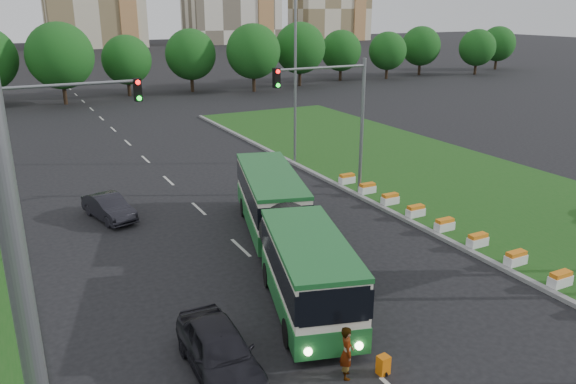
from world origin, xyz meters
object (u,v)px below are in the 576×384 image
pedestrian (347,352)px  articulated_bus (281,228)px  traffic_mast_median (339,108)px  shopping_trolley (383,365)px  traffic_mast_left (50,140)px  car_left_near (220,350)px  car_left_far (109,207)px

pedestrian → articulated_bus: bearing=11.4°
traffic_mast_median → shopping_trolley: traffic_mast_median is taller
traffic_mast_median → traffic_mast_left: 15.19m
traffic_mast_left → car_left_near: size_ratio=1.75×
articulated_bus → car_left_far: bearing=139.0°
traffic_mast_median → traffic_mast_left: bearing=-176.2°
articulated_bus → pedestrian: (-1.89, -8.15, -0.74)m
traffic_mast_median → car_left_near: traffic_mast_median is taller
traffic_mast_median → shopping_trolley: (-7.60, -14.77, -5.05)m
shopping_trolley → car_left_near: bearing=145.4°
car_left_near → pedestrian: 3.86m
traffic_mast_median → articulated_bus: 9.95m
car_left_far → traffic_mast_median: bearing=-26.8°
traffic_mast_left → car_left_near: traffic_mast_left is taller
car_left_far → pedestrian: pedestrian is taller
articulated_bus → car_left_near: articulated_bus is taller
traffic_mast_median → pedestrian: bearing=-121.2°
articulated_bus → pedestrian: articulated_bus is taller
car_left_near → shopping_trolley: 5.03m
car_left_far → pedestrian: size_ratio=2.32×
traffic_mast_median → pedestrian: size_ratio=4.67×
car_left_far → shopping_trolley: bearing=-89.1°
car_left_far → shopping_trolley: car_left_far is taller
car_left_near → shopping_trolley: size_ratio=7.44×
traffic_mast_left → pedestrian: traffic_mast_left is taller
car_left_far → articulated_bus: bearing=-72.2°
car_left_near → pedestrian: bearing=-28.8°
pedestrian → shopping_trolley: pedestrian is taller
shopping_trolley → traffic_mast_median: bearing=56.5°
articulated_bus → traffic_mast_left: bearing=164.4°
pedestrian → shopping_trolley: (1.09, -0.40, -0.55)m
articulated_bus → car_left_far: articulated_bus is taller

